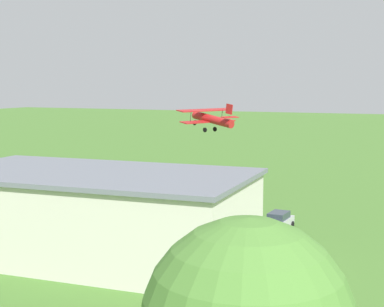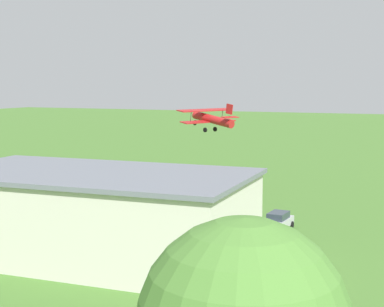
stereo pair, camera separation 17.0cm
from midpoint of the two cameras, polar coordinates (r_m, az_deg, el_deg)
name	(u,v)px [view 1 (the left image)]	position (r m, az deg, el deg)	size (l,w,h in m)	color
ground_plane	(232,180)	(84.75, 3.75, -2.53)	(400.00, 400.00, 0.00)	#47752D
hangar	(93,214)	(47.74, -9.49, -5.70)	(25.35, 14.65, 6.75)	beige
biplane	(211,119)	(80.43, 1.75, 3.36)	(7.87, 9.38, 3.91)	#B21E1E
car_silver	(279,221)	(56.31, 8.18, -6.39)	(2.15, 4.28, 1.70)	#B7B7BC
car_white	(158,206)	(62.45, -3.37, -5.06)	(2.00, 4.39, 1.63)	white
car_black	(103,202)	(65.36, -8.53, -4.57)	(2.30, 4.68, 1.68)	black
person_at_fence_line	(252,209)	(61.49, 5.69, -5.32)	(0.42, 0.42, 1.59)	navy
person_beside_truck	(218,215)	(58.40, 2.43, -5.84)	(0.50, 0.50, 1.77)	#72338C
person_by_parked_cars	(115,208)	(62.59, -7.44, -5.17)	(0.51, 0.51, 1.52)	navy
person_walking_on_apron	(86,210)	(61.88, -10.15, -5.29)	(0.54, 0.54, 1.65)	#72338C
person_watching_takeoff	(122,194)	(69.46, -6.77, -3.87)	(0.50, 0.50, 1.76)	orange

